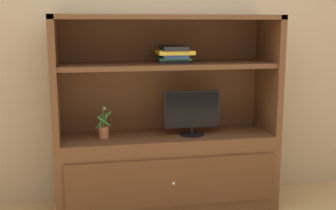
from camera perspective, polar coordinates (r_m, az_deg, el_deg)
painted_rear_wall at (r=3.76m, az=-1.17°, el=8.92°), size 6.00×0.10×2.80m
media_console at (r=3.57m, az=-0.17°, el=-5.94°), size 1.76×0.53×1.57m
tv_monitor at (r=3.47m, az=3.16°, el=-0.92°), size 0.45×0.19×0.36m
potted_plant at (r=3.44m, az=-8.39°, el=-3.44°), size 0.13×0.10×0.26m
magazine_stack at (r=3.44m, az=0.74°, el=6.65°), size 0.28×0.35×0.13m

